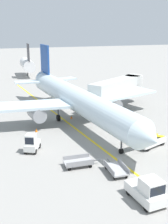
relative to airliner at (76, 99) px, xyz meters
The scene contains 14 objects.
ground_plane 14.63m from the airliner, 85.87° to the right, with size 300.00×300.00×0.00m, color gray.
taxi_line_yellow 9.80m from the airliner, 89.50° to the right, with size 0.30×80.00×0.01m, color yellow.
airliner is the anchor object (origin of this frame).
jet_bridge 10.98m from the airliner, 31.52° to the left, with size 12.02×9.23×4.85m.
pushback_tug 21.16m from the airliner, 90.09° to the right, with size 2.31×3.80×2.20m.
baggage_tug_near_wing 11.59m from the airliner, 131.56° to the right, with size 2.18×2.72×2.10m.
belt_loader_forward_hold 12.85m from the airliner, 62.88° to the right, with size 5.11×3.04×2.59m.
belt_loader_aft_hold 8.69m from the airliner, 33.58° to the right, with size 3.99×4.76×2.59m.
baggage_cart_loaded 14.31m from the airliner, 104.85° to the right, with size 3.76×1.56×0.94m.
baggage_cart_empty_trailing 16.21m from the airliner, 92.02° to the right, with size 1.59×3.77×0.94m.
safety_cone_nose_left 9.03m from the airliner, 22.86° to the left, with size 0.36×0.36×0.44m, color orange.
safety_cone_nose_right 3.67m from the airliner, 98.43° to the left, with size 0.36×0.36×0.44m, color orange.
safety_cone_wingtip_left 7.31m from the airliner, 158.87° to the right, with size 0.36×0.36×0.44m, color orange.
distant_aircraft_mid_right 41.02m from the airliner, 92.73° to the left, with size 3.00×10.10×8.80m.
Camera 1 is at (-12.04, -25.24, 13.76)m, focal length 47.83 mm.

